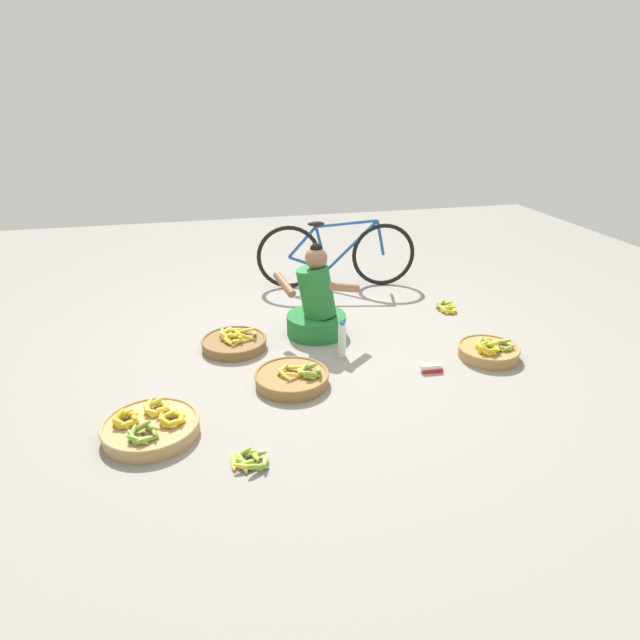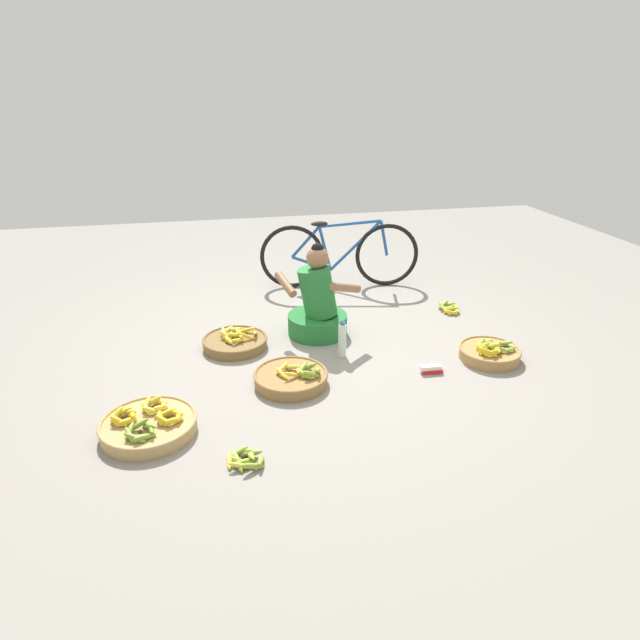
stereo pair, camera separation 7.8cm
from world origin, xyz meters
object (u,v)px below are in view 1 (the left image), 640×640
Objects in this scene: banana_basket_back_left at (151,427)px; banana_basket_front_right at (234,342)px; water_bottle at (342,340)px; banana_basket_front_center at (489,351)px; loose_bananas_near_vendor at (446,307)px; loose_bananas_mid_left at (249,459)px; vendor_woman_front at (316,306)px; packet_carton_stack at (431,368)px; bicycle_leaning at (336,255)px; banana_basket_mid_right at (292,378)px.

banana_basket_back_left is 1.27m from banana_basket_front_right.
banana_basket_front_right is 1.78× the size of water_bottle.
water_bottle is (-1.14, 0.29, 0.08)m from banana_basket_front_center.
water_bottle is (1.45, 0.76, 0.09)m from banana_basket_back_left.
loose_bananas_near_vendor is 1.19× the size of loose_bananas_mid_left.
loose_bananas_near_vendor is at bearing 10.06° from vendor_woman_front.
vendor_woman_front is 1.15m from packet_carton_stack.
banana_basket_back_left reaches higher than packet_carton_stack.
banana_basket_front_center is (0.76, -1.92, -0.30)m from bicycle_leaning.
water_bottle is at bearing -103.15° from bicycle_leaning.
banana_basket_mid_right is 2.34× the size of loose_bananas_mid_left.
vendor_woman_front is at bearing 42.31° from banana_basket_back_left.
banana_basket_front_center reaches higher than loose_bananas_near_vendor.
water_bottle reaches higher than banana_basket_back_left.
banana_basket_front_right is 1.54m from loose_bananas_mid_left.
banana_basket_back_left is 2.59× the size of loose_bananas_mid_left.
banana_basket_back_left is at bearing -119.08° from banana_basket_front_right.
banana_basket_front_right is at bearing 88.13° from loose_bananas_mid_left.
vendor_woman_front is 3.51× the size of loose_bananas_mid_left.
banana_basket_mid_right is (0.36, -0.70, 0.00)m from banana_basket_front_right.
packet_carton_stack is (1.43, -0.76, -0.02)m from banana_basket_front_right.
banana_basket_back_left is 1.11× the size of banana_basket_mid_right.
banana_basket_back_left is 0.71m from loose_bananas_mid_left.
packet_carton_stack is (1.07, -0.06, -0.02)m from banana_basket_mid_right.
bicycle_leaning is at bearing 65.79° from loose_bananas_mid_left.
bicycle_leaning reaches higher than loose_bananas_mid_left.
loose_bananas_mid_left is at bearing -114.21° from bicycle_leaning.
loose_bananas_mid_left is (-2.14, -1.90, -0.00)m from loose_bananas_near_vendor.
vendor_woman_front is 4.65× the size of packet_carton_stack.
packet_carton_stack is (2.05, 0.35, -0.03)m from banana_basket_back_left.
loose_bananas_near_vendor is at bearing 31.47° from banana_basket_mid_right.
water_bottle reaches higher than packet_carton_stack.
vendor_woman_front reaches higher than banana_basket_back_left.
loose_bananas_near_vendor is 2.86m from loose_bananas_mid_left.
banana_basket_mid_right is 3.10× the size of packet_carton_stack.
water_bottle is at bearing 36.43° from banana_basket_mid_right.
vendor_woman_front is at bearing -169.94° from loose_bananas_near_vendor.
water_bottle is (0.89, 1.19, 0.12)m from loose_bananas_mid_left.
vendor_woman_front is 1.85m from loose_bananas_mid_left.
banana_basket_front_right is at bearing 60.92° from banana_basket_back_left.
banana_basket_back_left is 1.06m from banana_basket_mid_right.
water_bottle is at bearing -150.55° from loose_bananas_near_vendor.
banana_basket_front_right is (0.62, 1.11, -0.00)m from banana_basket_back_left.
water_bottle reaches higher than banana_basket_front_right.
vendor_woman_front is 2.96× the size of loose_bananas_near_vendor.
vendor_woman_front is at bearing 102.61° from water_bottle.
banana_basket_mid_right is at bearing -113.34° from bicycle_leaning.
bicycle_leaning is at bearing 133.77° from loose_bananas_near_vendor.
banana_basket_front_right is 1.95× the size of loose_bananas_near_vendor.
banana_basket_front_center is 0.89× the size of banana_basket_mid_right.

